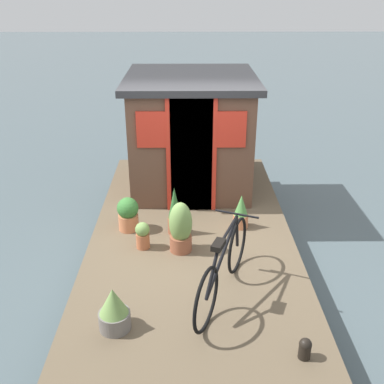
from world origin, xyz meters
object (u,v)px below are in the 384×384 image
Objects in this scene: potted_plant_ivy at (241,212)px; potted_plant_basil at (175,212)px; potted_plant_rosemary at (181,228)px; mooring_bollard at (305,348)px; potted_plant_geranium at (114,310)px; potted_plant_succulent at (143,235)px; bicycle at (223,267)px; potted_plant_sage at (128,214)px; houseboat_cabin at (191,132)px.

potted_plant_ivy is 0.72× the size of potted_plant_basil.
potted_plant_rosemary is 3.13× the size of mooring_bollard.
potted_plant_geranium is at bearing 163.50° from potted_plant_basil.
potted_plant_basil reaches higher than potted_plant_succulent.
potted_plant_rosemary is at bearing 26.64° from bicycle.
potted_plant_sage is at bearing 91.69° from potted_plant_ivy.
houseboat_cabin is at bearing -7.95° from potted_plant_basil.
potted_plant_geranium is 1.95m from potted_plant_basil.
bicycle is 4.50× the size of potted_plant_succulent.
potted_plant_rosemary is at bearing 176.03° from houseboat_cabin.
potted_plant_basil is (1.36, 0.55, -0.05)m from bicycle.
potted_plant_basil is (-0.16, 0.91, 0.09)m from potted_plant_ivy.
potted_plant_rosemary is at bearing -168.75° from potted_plant_basil.
potted_plant_basil is at bearing 11.25° from potted_plant_rosemary.
mooring_bollard is at bearing -165.60° from houseboat_cabin.
potted_plant_geranium is 2.19× the size of mooring_bollard.
potted_plant_succulent is 0.56m from potted_plant_basil.
potted_plant_rosemary is (-2.09, 0.15, -0.59)m from houseboat_cabin.
potted_plant_geranium reaches higher than mooring_bollard.
potted_plant_sage reaches higher than potted_plant_geranium.
potted_plant_sage is at bearing 26.65° from potted_plant_succulent.
potted_plant_sage is 0.66m from potted_plant_basil.
potted_plant_succulent is 0.53× the size of potted_plant_rosemary.
potted_plant_succulent is at bearing 40.73° from mooring_bollard.
potted_plant_rosemary is at bearing 125.57° from potted_plant_ivy.
potted_plant_succulent is 2.52m from mooring_bollard.
potted_plant_ivy is (-1.50, -0.68, -0.68)m from houseboat_cabin.
potted_plant_rosemary is at bearing -97.94° from potted_plant_succulent.
potted_plant_basil reaches higher than potted_plant_rosemary.
potted_plant_succulent is at bearing 111.65° from potted_plant_ivy.
potted_plant_ivy is 1.02m from potted_plant_rosemary.
mooring_bollard is at bearing -139.27° from potted_plant_succulent.
potted_plant_succulent is 1.67× the size of mooring_bollard.
potted_plant_rosemary reaches higher than potted_plant_succulent.
houseboat_cabin is 5.86× the size of potted_plant_succulent.
bicycle reaches higher than potted_plant_succulent.
mooring_bollard is (-2.38, -1.88, -0.13)m from potted_plant_sage.
bicycle reaches higher than potted_plant_basil.
bicycle is at bearing 166.73° from potted_plant_ivy.
houseboat_cabin reaches higher than potted_plant_basil.
potted_plant_sage is 0.91m from potted_plant_rosemary.
potted_plant_basil is 1.01× the size of potted_plant_rosemary.
houseboat_cabin is 1.30× the size of bicycle.
potted_plant_ivy is at bearing -35.92° from potted_plant_geranium.
bicycle is 3.44× the size of potted_plant_geranium.
potted_plant_basil is 3.17× the size of mooring_bollard.
potted_plant_ivy is at bearing -80.27° from potted_plant_basil.
mooring_bollard is (-0.41, -1.79, -0.11)m from potted_plant_geranium.
potted_plant_ivy is 2.46m from mooring_bollard.
houseboat_cabin is at bearing 6.07° from bicycle.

